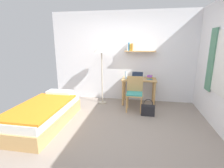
% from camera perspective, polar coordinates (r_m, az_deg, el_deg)
% --- Properties ---
extents(ground_plane, '(5.28, 5.28, 0.00)m').
position_cam_1_polar(ground_plane, '(3.45, 0.72, -16.03)').
color(ground_plane, gray).
extents(wall_back, '(4.40, 0.27, 2.60)m').
position_cam_1_polar(wall_back, '(5.01, 4.54, 9.15)').
color(wall_back, white).
rests_on(wall_back, ground_plane).
extents(bed, '(0.91, 1.90, 0.54)m').
position_cam_1_polar(bed, '(3.91, -21.95, -9.38)').
color(bed, tan).
rests_on(bed, ground_plane).
extents(desk, '(0.95, 0.54, 0.73)m').
position_cam_1_polar(desk, '(4.78, 9.14, 0.03)').
color(desk, tan).
rests_on(desk, ground_plane).
extents(desk_chair, '(0.43, 0.40, 0.87)m').
position_cam_1_polar(desk_chair, '(4.34, 7.72, -2.71)').
color(desk_chair, tan).
rests_on(desk_chair, ground_plane).
extents(standing_lamp, '(0.42, 0.42, 1.68)m').
position_cam_1_polar(standing_lamp, '(4.64, -3.56, 11.12)').
color(standing_lamp, '#B2A893').
rests_on(standing_lamp, ground_plane).
extents(laptop, '(0.34, 0.22, 0.20)m').
position_cam_1_polar(laptop, '(4.75, 8.66, 2.43)').
color(laptop, '#B7BABF').
rests_on(laptop, desk).
extents(water_bottle, '(0.07, 0.07, 0.21)m').
position_cam_1_polar(water_bottle, '(4.68, 4.78, 3.03)').
color(water_bottle, silver).
rests_on(water_bottle, desk).
extents(book_stack, '(0.18, 0.24, 0.09)m').
position_cam_1_polar(book_stack, '(4.78, 12.70, 2.26)').
color(book_stack, '#3384C6').
rests_on(book_stack, desk).
extents(handbag, '(0.32, 0.12, 0.42)m').
position_cam_1_polar(handbag, '(4.17, 12.12, -8.65)').
color(handbag, '#232328').
rests_on(handbag, ground_plane).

